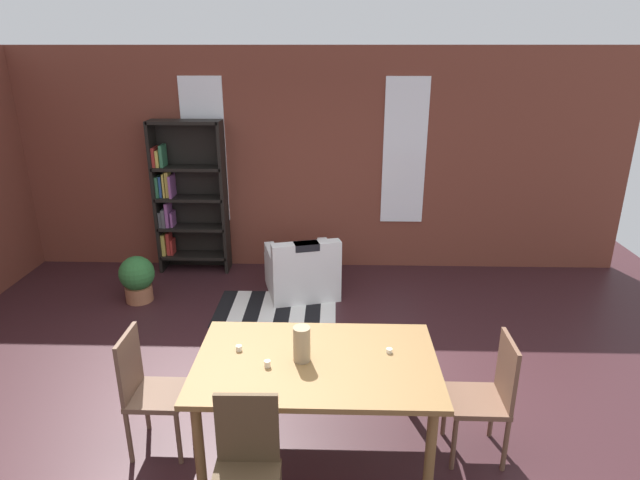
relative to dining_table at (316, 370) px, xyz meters
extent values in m
plane|color=#341B1F|center=(-0.28, 0.17, -0.69)|extent=(9.56, 9.56, 0.00)
cube|color=brown|center=(-0.28, 3.65, 0.75)|extent=(8.35, 0.12, 2.87)
cube|color=white|center=(-1.57, 3.58, 0.89)|extent=(0.55, 0.02, 1.86)
cube|color=white|center=(1.00, 3.58, 0.89)|extent=(0.55, 0.02, 1.86)
cube|color=brown|center=(0.00, 0.00, 0.06)|extent=(1.72, 1.07, 0.04)
cylinder|color=brown|center=(-0.76, -0.44, -0.32)|extent=(0.07, 0.07, 0.73)
cylinder|color=brown|center=(0.76, -0.44, -0.32)|extent=(0.07, 0.07, 0.73)
cylinder|color=brown|center=(-0.76, 0.44, -0.32)|extent=(0.07, 0.07, 0.73)
cylinder|color=brown|center=(0.76, 0.44, -0.32)|extent=(0.07, 0.07, 0.73)
cylinder|color=#998466|center=(-0.10, 0.00, 0.21)|extent=(0.12, 0.12, 0.26)
cylinder|color=silver|center=(-0.33, -0.09, 0.11)|extent=(0.04, 0.04, 0.05)
cylinder|color=silver|center=(-0.57, 0.11, 0.10)|extent=(0.04, 0.04, 0.04)
cylinder|color=silver|center=(0.52, 0.11, 0.10)|extent=(0.04, 0.04, 0.03)
cube|color=brown|center=(-1.16, 0.00, -0.24)|extent=(0.40, 0.40, 0.04)
cube|color=brown|center=(-1.34, 0.00, 0.01)|extent=(0.03, 0.38, 0.50)
cylinder|color=brown|center=(-0.98, -0.18, -0.47)|extent=(0.04, 0.04, 0.43)
cylinder|color=brown|center=(-0.98, 0.18, -0.47)|extent=(0.04, 0.04, 0.43)
cylinder|color=brown|center=(-1.34, -0.18, -0.47)|extent=(0.04, 0.04, 0.43)
cylinder|color=brown|center=(-1.34, 0.18, -0.47)|extent=(0.04, 0.04, 0.43)
cube|color=#4A3723|center=(-0.39, -0.65, 0.01)|extent=(0.38, 0.04, 0.50)
cube|color=brown|center=(1.16, 0.00, -0.24)|extent=(0.40, 0.40, 0.04)
cube|color=brown|center=(1.34, 0.00, 0.01)|extent=(0.03, 0.38, 0.50)
cylinder|color=brown|center=(0.98, 0.18, -0.47)|extent=(0.04, 0.04, 0.43)
cylinder|color=brown|center=(0.98, -0.18, -0.47)|extent=(0.04, 0.04, 0.43)
cylinder|color=brown|center=(1.34, 0.18, -0.47)|extent=(0.04, 0.04, 0.43)
cylinder|color=brown|center=(1.34, -0.18, -0.47)|extent=(0.04, 0.04, 0.43)
cube|color=black|center=(-2.19, 3.39, 0.31)|extent=(0.04, 0.30, 1.99)
cube|color=black|center=(-1.31, 3.39, 0.31)|extent=(0.04, 0.30, 1.99)
cube|color=black|center=(-1.75, 3.53, 0.31)|extent=(0.92, 0.01, 1.99)
cube|color=black|center=(-1.75, 3.39, -0.49)|extent=(0.88, 0.30, 0.04)
cube|color=gold|center=(-2.15, 3.39, -0.32)|extent=(0.05, 0.21, 0.29)
cube|color=#B22D28|center=(-2.09, 3.39, -0.31)|extent=(0.04, 0.17, 0.31)
cube|color=#B22D28|center=(-2.05, 3.39, -0.36)|extent=(0.03, 0.16, 0.21)
cube|color=black|center=(-1.75, 3.39, -0.09)|extent=(0.88, 0.30, 0.04)
cube|color=#4C4C51|center=(-2.15, 3.39, 0.03)|extent=(0.04, 0.23, 0.20)
cube|color=#4C4C51|center=(-2.11, 3.39, 0.05)|extent=(0.04, 0.24, 0.24)
cube|color=#8C4C8C|center=(-2.06, 3.39, 0.09)|extent=(0.04, 0.22, 0.32)
cube|color=#8C4C8C|center=(-2.01, 3.39, 0.03)|extent=(0.03, 0.18, 0.20)
cube|color=black|center=(-1.75, 3.39, 0.31)|extent=(0.88, 0.30, 0.04)
cube|color=#33724C|center=(-2.16, 3.39, 0.47)|extent=(0.03, 0.19, 0.27)
cube|color=#284C8C|center=(-2.12, 3.39, 0.47)|extent=(0.03, 0.15, 0.27)
cube|color=gold|center=(-2.07, 3.39, 0.48)|extent=(0.03, 0.17, 0.31)
cube|color=gold|center=(-2.02, 3.39, 0.50)|extent=(0.05, 0.16, 0.33)
cube|color=#8C4C8C|center=(-1.98, 3.39, 0.47)|extent=(0.03, 0.25, 0.29)
cube|color=black|center=(-1.75, 3.39, 0.71)|extent=(0.88, 0.30, 0.04)
cube|color=#B22D28|center=(-2.15, 3.39, 0.85)|extent=(0.03, 0.23, 0.25)
cube|color=gold|center=(-2.11, 3.39, 0.83)|extent=(0.04, 0.21, 0.21)
cube|color=#33724C|center=(-2.06, 3.39, 0.86)|extent=(0.04, 0.21, 0.27)
cube|color=black|center=(-1.75, 3.39, 1.29)|extent=(0.88, 0.30, 0.04)
cube|color=white|center=(-0.28, 2.74, -0.49)|extent=(0.98, 0.98, 0.40)
cube|color=white|center=(-0.20, 2.43, -0.11)|extent=(0.81, 0.36, 0.35)
cube|color=white|center=(0.05, 2.82, -0.21)|extent=(0.30, 0.73, 0.15)
cube|color=white|center=(-0.61, 2.65, -0.21)|extent=(0.30, 0.73, 0.15)
cube|color=black|center=(-0.20, 2.43, 0.02)|extent=(0.31, 0.24, 0.08)
cylinder|color=#9E6042|center=(-2.19, 2.42, -0.59)|extent=(0.31, 0.31, 0.19)
sphere|color=#2D6B33|center=(-2.19, 2.42, -0.33)|extent=(0.41, 0.41, 0.41)
cube|color=black|center=(-1.15, 2.24, -0.68)|extent=(0.17, 0.92, 0.01)
cube|color=white|center=(-0.98, 2.24, -0.68)|extent=(0.17, 0.92, 0.01)
cube|color=black|center=(-0.81, 2.24, -0.68)|extent=(0.17, 0.92, 0.01)
cube|color=white|center=(-0.63, 2.24, -0.68)|extent=(0.17, 0.92, 0.01)
cube|color=black|center=(-0.46, 2.24, -0.68)|extent=(0.17, 0.92, 0.01)
cube|color=white|center=(-0.29, 2.24, -0.68)|extent=(0.17, 0.92, 0.01)
cube|color=black|center=(-0.12, 2.24, -0.68)|extent=(0.17, 0.92, 0.01)
cube|color=white|center=(0.05, 2.24, -0.68)|extent=(0.17, 0.92, 0.01)
camera|label=1|loc=(0.12, -3.24, 2.17)|focal=29.93mm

